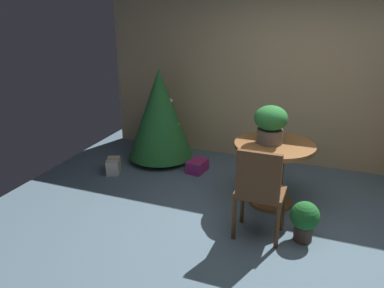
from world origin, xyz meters
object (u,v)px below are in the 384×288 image
Objects in this scene: round_dining_table at (273,165)px; potted_plant at (305,219)px; gift_box_cream at (113,166)px; holiday_tree at (160,114)px; gift_box_purple at (197,166)px; flower_vase at (271,123)px; wooden_chair_near at (259,189)px.

potted_plant is at bearing -55.38° from round_dining_table.
gift_box_cream is 0.76× the size of potted_plant.
holiday_tree is at bearing 57.24° from gift_box_cream.
gift_box_purple is 1.19m from gift_box_cream.
flower_vase is at bearing 128.22° from potted_plant.
gift_box_purple is at bearing 154.88° from round_dining_table.
holiday_tree reaches higher than potted_plant.
potted_plant is at bearing 17.04° from wooden_chair_near.
gift_box_purple is at bearing 130.79° from wooden_chair_near.
gift_box_purple is (-1.15, 0.54, -0.42)m from round_dining_table.
round_dining_table is 2.72× the size of gift_box_purple.
gift_box_purple is (0.67, -0.20, -0.66)m from holiday_tree.
flower_vase reaches higher than round_dining_table.
potted_plant is at bearing -51.78° from flower_vase.
flower_vase is 2.37m from gift_box_cream.
flower_vase is at bearing -1.84° from gift_box_cream.
round_dining_table reaches higher than gift_box_cream.
holiday_tree reaches higher than gift_box_cream.
wooden_chair_near is at bearing -40.13° from holiday_tree.
round_dining_table is at bearing 90.00° from wooden_chair_near.
holiday_tree is at bearing 148.44° from potted_plant.
holiday_tree is 0.96m from gift_box_purple.
gift_box_purple is (-1.15, 1.33, -0.48)m from wooden_chair_near.
holiday_tree is 4.11× the size of gift_box_purple.
round_dining_table reaches higher than potted_plant.
flower_vase is 1.53m from gift_box_purple.
flower_vase is at bearing 179.50° from round_dining_table.
gift_box_cream is 2.80m from potted_plant.
wooden_chair_near is at bearing -162.96° from potted_plant.
flower_vase is 1.02× the size of potted_plant.
gift_box_purple is (-1.08, 0.54, -0.93)m from flower_vase.
wooden_chair_near is 2.45m from gift_box_cream.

